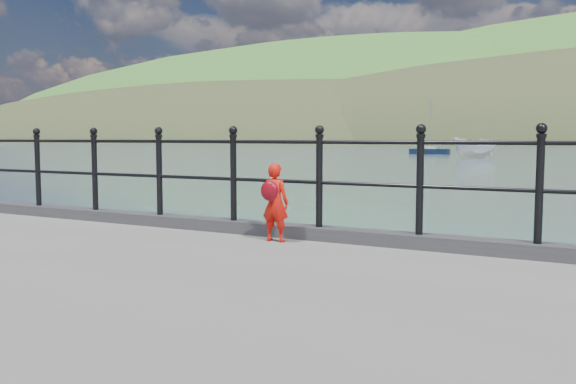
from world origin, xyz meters
The scene contains 6 objects.
ground centered at (0.00, 0.00, 0.00)m, with size 600.00×600.00×0.00m, color #2D4251.
kerb centered at (0.00, -0.15, 1.07)m, with size 60.00×0.30×0.15m, color #28282B.
railing centered at (0.00, -0.15, 1.82)m, with size 18.11×0.11×1.20m.
child centered at (0.21, -0.53, 1.46)m, with size 0.34×0.30×0.91m.
launch_white centered at (-8.97, 57.37, 1.10)m, with size 2.14×5.68×2.19m, color silver.
sailboat_left centered at (-17.49, 71.71, 0.34)m, with size 5.00×1.55×7.26m.
Camera 1 is at (3.64, -6.60, 2.21)m, focal length 38.00 mm.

